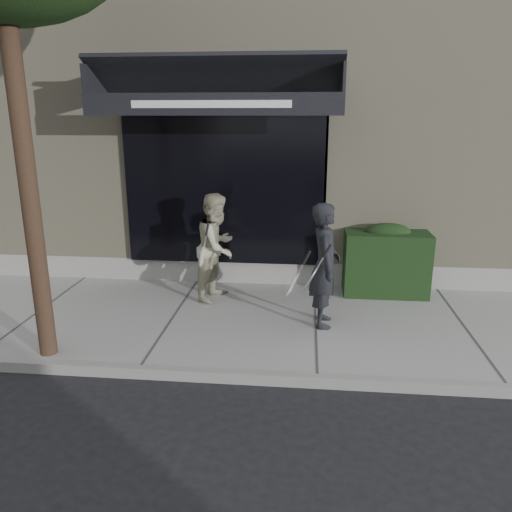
# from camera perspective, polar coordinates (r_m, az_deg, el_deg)

# --- Properties ---
(ground) EXTENTS (80.00, 80.00, 0.00)m
(ground) POSITION_cam_1_polar(r_m,az_deg,el_deg) (7.08, 6.78, -8.22)
(ground) COLOR black
(ground) RESTS_ON ground
(sidewalk) EXTENTS (20.00, 3.00, 0.12)m
(sidewalk) POSITION_cam_1_polar(r_m,az_deg,el_deg) (7.05, 6.80, -7.78)
(sidewalk) COLOR #989892
(sidewalk) RESTS_ON ground
(curb) EXTENTS (20.00, 0.10, 0.14)m
(curb) POSITION_cam_1_polar(r_m,az_deg,el_deg) (5.66, 7.02, -13.98)
(curb) COLOR gray
(curb) RESTS_ON ground
(building_facade) EXTENTS (14.30, 8.04, 5.64)m
(building_facade) POSITION_cam_1_polar(r_m,az_deg,el_deg) (11.42, 6.86, 15.09)
(building_facade) COLOR tan
(building_facade) RESTS_ON ground
(hedge) EXTENTS (1.30, 0.70, 1.14)m
(hedge) POSITION_cam_1_polar(r_m,az_deg,el_deg) (8.13, 14.59, -0.48)
(hedge) COLOR black
(hedge) RESTS_ON sidewalk
(pedestrian_front) EXTENTS (0.74, 0.85, 1.67)m
(pedestrian_front) POSITION_cam_1_polar(r_m,az_deg,el_deg) (6.65, 7.84, -1.08)
(pedestrian_front) COLOR black
(pedestrian_front) RESTS_ON sidewalk
(pedestrian_back) EXTENTS (0.85, 0.96, 1.64)m
(pedestrian_back) POSITION_cam_1_polar(r_m,az_deg,el_deg) (7.60, -4.46, 1.06)
(pedestrian_back) COLOR #ADA98A
(pedestrian_back) RESTS_ON sidewalk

